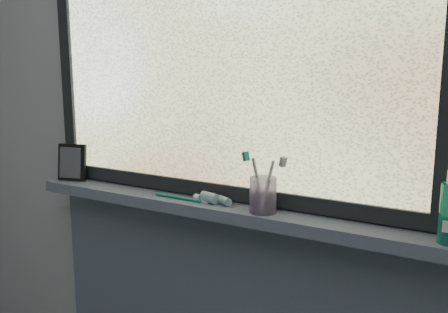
% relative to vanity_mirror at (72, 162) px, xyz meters
% --- Properties ---
extents(wall_back, '(3.00, 0.01, 2.50)m').
position_rel_vanity_mirror_xyz_m(wall_back, '(0.73, 0.08, 0.16)').
color(wall_back, '#9EA3A8').
rests_on(wall_back, ground).
extents(windowsill, '(1.62, 0.14, 0.04)m').
position_rel_vanity_mirror_xyz_m(windowsill, '(0.73, 0.00, -0.09)').
color(windowsill, '#50596B').
rests_on(windowsill, wall_back).
extents(window_pane, '(1.50, 0.01, 1.00)m').
position_rel_vanity_mirror_xyz_m(window_pane, '(0.73, 0.05, 0.44)').
color(window_pane, silver).
rests_on(window_pane, wall_back).
extents(frame_bottom, '(1.60, 0.03, 0.05)m').
position_rel_vanity_mirror_xyz_m(frame_bottom, '(0.73, 0.05, -0.04)').
color(frame_bottom, black).
rests_on(frame_bottom, windowsill).
extents(frame_left, '(0.05, 0.03, 1.10)m').
position_rel_vanity_mirror_xyz_m(frame_left, '(-0.05, 0.05, 0.44)').
color(frame_left, black).
rests_on(frame_left, wall_back).
extents(vanity_mirror, '(0.13, 0.09, 0.14)m').
position_rel_vanity_mirror_xyz_m(vanity_mirror, '(0.00, 0.00, 0.00)').
color(vanity_mirror, black).
rests_on(vanity_mirror, windowsill).
extents(toothpaste_tube, '(0.20, 0.10, 0.04)m').
position_rel_vanity_mirror_xyz_m(toothpaste_tube, '(0.66, -0.01, -0.05)').
color(toothpaste_tube, silver).
rests_on(toothpaste_tube, windowsill).
extents(toothbrush_cup, '(0.11, 0.11, 0.11)m').
position_rel_vanity_mirror_xyz_m(toothbrush_cup, '(0.84, -0.01, -0.02)').
color(toothbrush_cup, '#AB90BF').
rests_on(toothbrush_cup, windowsill).
extents(toothbrush_lying, '(0.23, 0.02, 0.02)m').
position_rel_vanity_mirror_xyz_m(toothbrush_lying, '(0.52, -0.02, -0.06)').
color(toothbrush_lying, '#0D795F').
rests_on(toothbrush_lying, windowsill).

